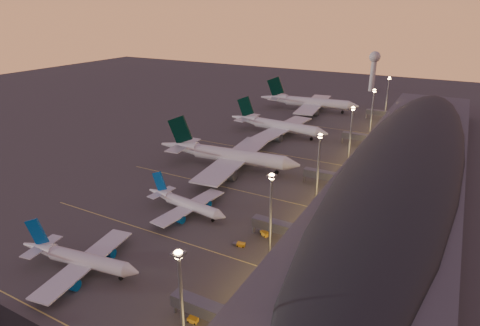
% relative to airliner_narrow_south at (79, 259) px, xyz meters
% --- Properties ---
extents(ground, '(700.00, 700.00, 0.00)m').
position_rel_airliner_narrow_south_xyz_m(ground, '(6.44, 29.28, -3.45)').
color(ground, '#454340').
extents(airliner_narrow_south, '(37.37, 33.72, 13.36)m').
position_rel_airliner_narrow_south_xyz_m(airliner_narrow_south, '(0.00, 0.00, 0.00)').
color(airliner_narrow_south, silver).
rests_on(airliner_narrow_south, ground).
extents(airliner_narrow_north, '(34.73, 31.21, 12.40)m').
position_rel_airliner_narrow_south_xyz_m(airliner_narrow_north, '(5.63, 40.34, -0.25)').
color(airliner_narrow_north, silver).
rests_on(airliner_narrow_north, ground).
extents(airliner_wide_near, '(66.40, 60.83, 21.24)m').
position_rel_airliner_narrow_south_xyz_m(airliner_wide_near, '(-3.07, 83.33, 2.02)').
color(airliner_wide_near, silver).
rests_on(airliner_wide_near, ground).
extents(airliner_wide_mid, '(59.75, 54.59, 19.11)m').
position_rel_airliner_narrow_south_xyz_m(airliner_wide_mid, '(-3.48, 138.93, 1.47)').
color(airliner_wide_mid, silver).
rests_on(airliner_wide_mid, ground).
extents(airliner_wide_far, '(67.66, 62.00, 21.64)m').
position_rel_airliner_narrow_south_xyz_m(airliner_wide_far, '(-7.22, 199.52, 2.12)').
color(airliner_wide_far, silver).
rests_on(airliner_wide_far, ground).
extents(terminal_building, '(56.35, 255.00, 17.46)m').
position_rel_airliner_narrow_south_xyz_m(terminal_building, '(68.27, 101.75, 5.33)').
color(terminal_building, '#4D4E52').
rests_on(terminal_building, ground).
extents(light_masts, '(2.20, 217.20, 25.90)m').
position_rel_airliner_narrow_south_xyz_m(light_masts, '(42.44, 94.28, 14.10)').
color(light_masts, gray).
rests_on(light_masts, ground).
extents(radar_tower, '(9.00, 9.00, 32.50)m').
position_rel_airliner_narrow_south_xyz_m(radar_tower, '(16.44, 289.28, 18.42)').
color(radar_tower, silver).
rests_on(radar_tower, ground).
extents(lane_markings, '(90.00, 180.36, 0.00)m').
position_rel_airliner_narrow_south_xyz_m(lane_markings, '(6.44, 69.28, -3.44)').
color(lane_markings, '#D8C659').
rests_on(lane_markings, ground).
extents(baggage_tug_a, '(3.63, 1.79, 1.05)m').
position_rel_airliner_narrow_south_xyz_m(baggage_tug_a, '(37.26, -1.29, -2.97)').
color(baggage_tug_a, orange).
rests_on(baggage_tug_a, ground).
extents(baggage_tug_b, '(3.35, 1.70, 0.96)m').
position_rel_airliner_narrow_south_xyz_m(baggage_tug_b, '(38.66, 2.75, -3.02)').
color(baggage_tug_b, orange).
rests_on(baggage_tug_b, ground).
extents(baggage_tug_c, '(4.40, 3.58, 1.25)m').
position_rel_airliner_narrow_south_xyz_m(baggage_tug_c, '(35.72, 39.94, -2.88)').
color(baggage_tug_c, orange).
rests_on(baggage_tug_c, ground).
extents(baggage_tug_d, '(3.82, 2.07, 1.08)m').
position_rel_airliner_narrow_south_xyz_m(baggage_tug_d, '(32.15, 30.65, -2.96)').
color(baggage_tug_d, orange).
rests_on(baggage_tug_d, ground).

